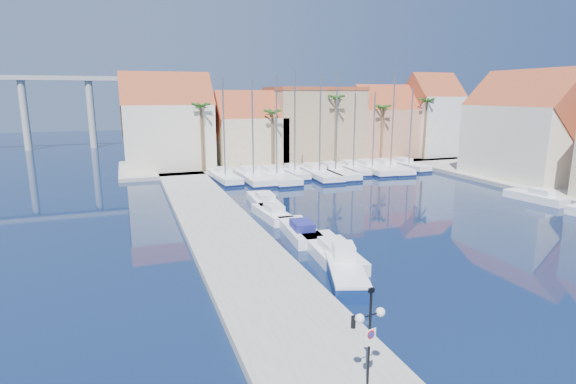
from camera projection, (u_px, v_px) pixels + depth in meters
name	position (u px, v px, depth m)	size (l,w,h in m)	color
ground	(435.00, 293.00, 25.24)	(260.00, 260.00, 0.00)	black
quay_west	(226.00, 236.00, 34.59)	(6.00, 77.00, 0.50)	gray
shore_north	(296.00, 161.00, 72.60)	(54.00, 16.00, 0.50)	gray
lamp_post	(370.00, 322.00, 15.97)	(1.28, 0.51, 3.81)	black
bollard	(353.00, 322.00, 20.43)	(0.23, 0.23, 0.57)	black
fishing_boat	(346.00, 271.00, 26.58)	(3.71, 6.14, 2.04)	navy
motorboat_west_0	(332.00, 251.00, 30.48)	(3.03, 7.66, 1.40)	white
motorboat_west_1	(300.00, 230.00, 35.07)	(2.71, 6.75, 1.40)	white
motorboat_west_2	(272.00, 213.00, 40.15)	(2.25, 5.94, 1.40)	white
motorboat_west_3	(264.00, 201.00, 44.88)	(2.58, 6.94, 1.40)	white
motorboat_east_1	(536.00, 197.00, 46.66)	(2.89, 6.39, 1.40)	white
sailboat_0	(224.00, 176.00, 57.44)	(3.00, 9.22, 12.96)	white
sailboat_1	(252.00, 176.00, 57.85)	(3.08, 11.41, 12.61)	white
sailboat_2	(275.00, 176.00, 58.28)	(3.33, 11.86, 13.16)	white
sailboat_3	(294.00, 172.00, 60.46)	(2.45, 8.18, 13.88)	white
sailboat_4	(317.00, 173.00, 60.39)	(3.56, 11.78, 13.45)	white
sailboat_5	(333.00, 171.00, 61.50)	(3.43, 11.65, 14.19)	white
sailboat_6	(352.00, 169.00, 63.58)	(2.75, 8.55, 11.08)	white
sailboat_7	(370.00, 168.00, 64.11)	(3.23, 10.51, 11.18)	white
sailboat_8	(388.00, 167.00, 64.82)	(3.61, 10.70, 13.90)	white
sailboat_9	(407.00, 165.00, 66.65)	(2.82, 8.69, 11.82)	white
building_0	(168.00, 126.00, 63.69)	(12.30, 9.00, 13.50)	beige
building_1	(250.00, 132.00, 67.94)	(10.30, 8.00, 11.00)	#C5AE8B
building_2	(314.00, 124.00, 72.31)	(14.20, 10.20, 11.50)	tan
building_3	(382.00, 125.00, 75.46)	(10.30, 8.00, 12.00)	tan
building_4	(431.00, 118.00, 77.30)	(8.30, 8.00, 14.00)	silver
building_6	(527.00, 130.00, 56.52)	(9.00, 14.30, 13.50)	beige
palm_0	(201.00, 108.00, 59.88)	(2.60, 2.60, 10.15)	brown
palm_1	(272.00, 114.00, 63.41)	(2.60, 2.60, 9.15)	brown
palm_2	(336.00, 100.00, 66.33)	(2.60, 2.60, 11.15)	brown
palm_3	(383.00, 109.00, 69.29)	(2.60, 2.60, 9.65)	brown
palm_4	(427.00, 103.00, 71.74)	(2.60, 2.60, 10.65)	brown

